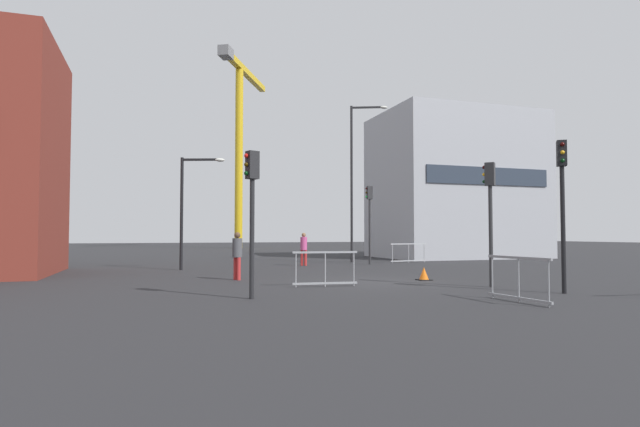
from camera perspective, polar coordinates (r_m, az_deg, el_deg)
ground at (r=17.23m, az=5.64°, el=-7.68°), size 160.00×160.00×0.00m
office_block at (r=36.42m, az=14.97°, el=2.97°), size 10.51×7.55×9.84m
construction_crane at (r=60.55m, az=-9.03°, el=9.75°), size 7.87×13.74×21.74m
streetlamp_tall at (r=29.07m, az=4.04°, el=4.82°), size 2.01×0.91×8.98m
streetlamp_short at (r=23.45m, az=-14.56°, el=1.51°), size 1.90×0.79×5.06m
traffic_light_corner at (r=12.73m, az=-7.69°, el=1.67°), size 0.39×0.32×3.69m
traffic_light_verge at (r=16.27m, az=18.63°, el=1.14°), size 0.37×0.37×3.79m
traffic_light_far at (r=15.30m, az=25.65°, el=2.32°), size 0.36×0.38×4.17m
traffic_light_crosswalk at (r=27.03m, az=5.60°, el=0.18°), size 0.38×0.26×4.16m
pedestrian_walking at (r=25.76m, az=-1.85°, el=-3.75°), size 0.34×0.34×1.67m
pedestrian_waiting at (r=18.02m, az=-9.32°, el=-4.32°), size 0.34×0.34×1.68m
safety_barrier_rear at (r=29.01m, az=9.96°, el=-4.36°), size 2.38×0.33×1.08m
safety_barrier_right_run at (r=15.59m, az=0.59°, el=-6.18°), size 2.03×0.25×1.08m
safety_barrier_front at (r=12.89m, az=21.48°, el=-6.83°), size 0.23×1.95×1.08m
traffic_cone_on_verge at (r=18.09m, az=11.64°, el=-6.73°), size 0.45×0.45×0.46m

